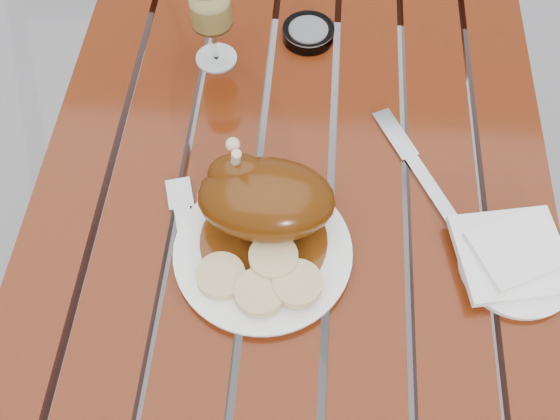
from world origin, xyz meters
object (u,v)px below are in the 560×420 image
object	(u,v)px
dinner_plate	(263,253)
side_plate	(516,265)
ashtray	(308,33)
wine_glass	(212,22)
table	(289,298)

from	to	relation	value
dinner_plate	side_plate	bearing A→B (deg)	1.25
ashtray	wine_glass	bearing A→B (deg)	-157.81
dinner_plate	side_plate	size ratio (longest dim) A/B	1.54
table	side_plate	size ratio (longest dim) A/B	7.21
table	side_plate	distance (m)	0.51
dinner_plate	ashtray	world-z (taller)	ashtray
table	dinner_plate	size ratio (longest dim) A/B	4.68
table	ashtray	world-z (taller)	ashtray
wine_glass	side_plate	bearing A→B (deg)	-37.99
dinner_plate	wine_glass	xyz separation A→B (m)	(-0.12, 0.38, 0.08)
wine_glass	dinner_plate	bearing A→B (deg)	-72.86
table	dinner_plate	distance (m)	0.40
wine_glass	ashtray	bearing A→B (deg)	22.19
side_plate	table	bearing A→B (deg)	164.83
side_plate	dinner_plate	bearing A→B (deg)	-178.75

